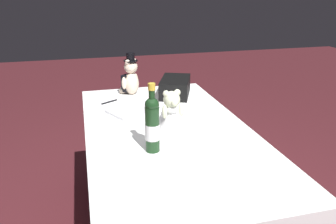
{
  "coord_description": "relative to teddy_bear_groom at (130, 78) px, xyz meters",
  "views": [
    {
      "loc": [
        -1.65,
        0.43,
        1.53
      ],
      "look_at": [
        0.0,
        0.0,
        0.89
      ],
      "focal_mm": 35.9,
      "sensor_mm": 36.0,
      "label": 1
    }
  ],
  "objects": [
    {
      "name": "teddy_bear_groom",
      "position": [
        0.0,
        0.0,
        0.0
      ],
      "size": [
        0.15,
        0.15,
        0.3
      ],
      "color": "beige",
      "rests_on": "reception_table"
    },
    {
      "name": "signing_pen",
      "position": [
        -0.16,
        0.18,
        -0.11
      ],
      "size": [
        0.08,
        0.12,
        0.01
      ],
      "color": "black",
      "rests_on": "reception_table"
    },
    {
      "name": "teddy_bear_bride",
      "position": [
        -0.7,
        -0.12,
        -0.02
      ],
      "size": [
        0.21,
        0.17,
        0.23
      ],
      "color": "white",
      "rests_on": "reception_table"
    },
    {
      "name": "guestbook",
      "position": [
        -0.37,
        0.04,
        -0.11
      ],
      "size": [
        0.32,
        0.37,
        0.02
      ],
      "primitive_type": "cube",
      "rotation": [
        0.0,
        0.0,
        0.49
      ],
      "color": "white",
      "rests_on": "reception_table"
    },
    {
      "name": "reception_table",
      "position": [
        -0.69,
        -0.1,
        -0.51
      ],
      "size": [
        1.67,
        0.9,
        0.79
      ],
      "primitive_type": "cube",
      "color": "white",
      "rests_on": "ground_plane"
    },
    {
      "name": "gift_case_black",
      "position": [
        -0.11,
        -0.31,
        -0.06
      ],
      "size": [
        0.37,
        0.3,
        0.12
      ],
      "color": "black",
      "rests_on": "reception_table"
    },
    {
      "name": "champagne_bottle",
      "position": [
        -0.92,
        0.03,
        0.02
      ],
      "size": [
        0.07,
        0.07,
        0.34
      ],
      "color": "#18371A",
      "rests_on": "reception_table"
    }
  ]
}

